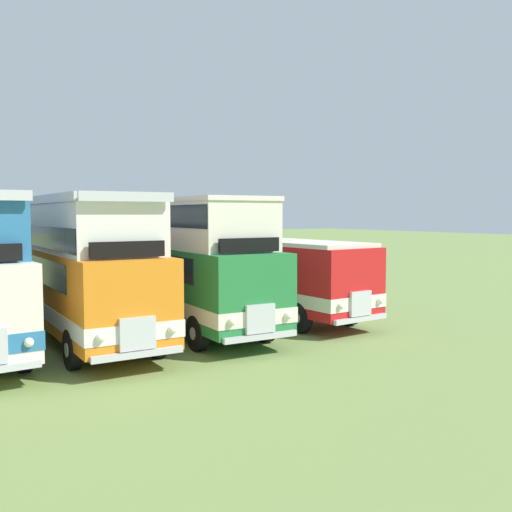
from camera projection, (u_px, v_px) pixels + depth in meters
name	position (u px, v px, depth m)	size (l,w,h in m)	color
bus_sixth_in_row	(76.00, 264.00, 18.60)	(2.79, 11.34, 4.52)	orange
bus_seventh_in_row	(184.00, 257.00, 20.20)	(2.97, 10.42, 4.49)	#237538
bus_eighth_in_row	(266.00, 271.00, 22.45)	(3.12, 10.14, 2.99)	red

